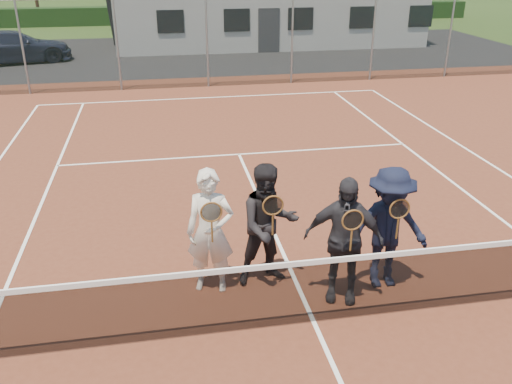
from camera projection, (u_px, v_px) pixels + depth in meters
ground at (194, 55)px, 24.99m from camera, size 220.00×220.00×0.00m
court_surface at (314, 323)px, 7.04m from camera, size 30.00×30.00×0.02m
tarmac_carpark at (105, 58)px, 24.33m from camera, size 40.00×12.00×0.01m
hedge_row at (180, 14)px, 35.54m from camera, size 40.00×1.20×1.10m
car_c at (14, 47)px, 22.97m from camera, size 4.93×2.98×1.34m
court_markings at (314, 322)px, 7.03m from camera, size 11.03×23.83×0.01m
tennis_net at (315, 288)px, 6.82m from camera, size 11.68×0.08×1.10m
perimeter_fence at (207, 43)px, 18.53m from camera, size 30.07×0.07×3.02m
player_a at (210, 232)px, 7.39m from camera, size 0.74×0.58×1.80m
player_b at (269, 225)px, 7.57m from camera, size 0.95×0.78×1.80m
player_c at (343, 240)px, 7.18m from camera, size 1.14×0.80×1.80m
player_d at (388, 228)px, 7.48m from camera, size 1.18×0.70×1.80m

